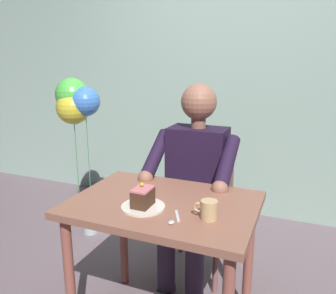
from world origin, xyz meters
TOP-DOWN VIEW (x-y plane):
  - cafe_rear_panel at (0.00, -1.67)m, footprint 6.40×0.12m
  - dining_table at (0.00, 0.00)m, footprint 0.90×0.65m
  - chair at (0.00, -0.64)m, footprint 0.42×0.42m
  - seated_person at (-0.00, -0.47)m, footprint 0.53×0.58m
  - dessert_plate at (0.06, 0.11)m, footprint 0.21×0.21m
  - cake_slice at (0.06, 0.11)m, footprint 0.08×0.11m
  - coffee_cup at (-0.26, 0.10)m, footprint 0.11×0.07m
  - dessert_spoon at (-0.12, 0.17)m, footprint 0.06×0.14m
  - balloon_display at (1.02, -0.70)m, footprint 0.36×0.28m

SIDE VIEW (x-z plane):
  - chair at x=0.00m, z-range 0.05..0.97m
  - dining_table at x=0.00m, z-range 0.26..1.00m
  - seated_person at x=0.00m, z-range 0.04..1.31m
  - dessert_spoon at x=-0.12m, z-range 0.74..0.75m
  - dessert_plate at x=0.06m, z-range 0.74..0.75m
  - coffee_cup at x=-0.26m, z-range 0.74..0.82m
  - cake_slice at x=0.06m, z-range 0.74..0.85m
  - balloon_display at x=1.02m, z-range 0.40..1.68m
  - cafe_rear_panel at x=0.00m, z-range 0.00..3.00m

